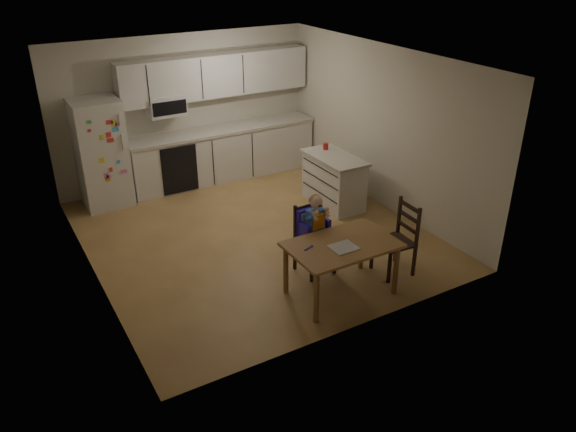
# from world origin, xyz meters

# --- Properties ---
(room) EXTENTS (4.52, 5.01, 2.51)m
(room) POSITION_xyz_m (0.00, 0.48, 1.25)
(room) COLOR olive
(room) RESTS_ON ground
(refrigerator) EXTENTS (0.72, 0.70, 1.70)m
(refrigerator) POSITION_xyz_m (-1.55, 2.15, 0.85)
(refrigerator) COLOR silver
(refrigerator) RESTS_ON ground
(kitchen_run) EXTENTS (3.37, 0.62, 2.15)m
(kitchen_run) POSITION_xyz_m (0.50, 2.24, 0.88)
(kitchen_run) COLOR silver
(kitchen_run) RESTS_ON ground
(kitchen_island) EXTENTS (0.58, 1.11, 0.82)m
(kitchen_island) POSITION_xyz_m (1.58, 0.27, 0.41)
(kitchen_island) COLOR silver
(kitchen_island) RESTS_ON ground
(red_cup) EXTENTS (0.08, 0.08, 0.11)m
(red_cup) POSITION_xyz_m (1.63, 0.60, 0.87)
(red_cup) COLOR red
(red_cup) RESTS_ON kitchen_island
(dining_table) EXTENTS (1.27, 0.82, 0.68)m
(dining_table) POSITION_xyz_m (0.22, -1.86, 0.59)
(dining_table) COLOR olive
(dining_table) RESTS_ON ground
(napkin) EXTENTS (0.30, 0.26, 0.01)m
(napkin) POSITION_xyz_m (0.18, -1.95, 0.69)
(napkin) COLOR #B1B1B6
(napkin) RESTS_ON dining_table
(toddler_spoon) EXTENTS (0.12, 0.06, 0.02)m
(toddler_spoon) POSITION_xyz_m (-0.19, -1.77, 0.69)
(toddler_spoon) COLOR #2816BC
(toddler_spoon) RESTS_ON dining_table
(chair_booster) EXTENTS (0.43, 0.43, 1.07)m
(chair_booster) POSITION_xyz_m (0.22, -1.25, 0.65)
(chair_booster) COLOR black
(chair_booster) RESTS_ON ground
(chair_side) EXTENTS (0.45, 0.45, 0.95)m
(chair_side) POSITION_xyz_m (1.17, -1.82, 0.54)
(chair_side) COLOR black
(chair_side) RESTS_ON ground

